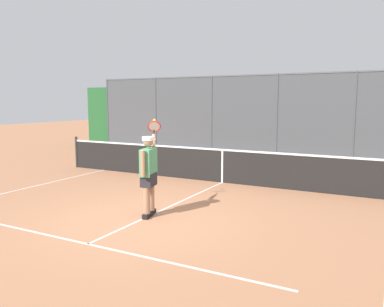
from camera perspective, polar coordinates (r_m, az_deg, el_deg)
The scene contains 5 objects.
ground_plane at distance 7.74m, azimuth -7.36°, elevation -9.58°, with size 60.00×60.00×0.00m, color #B27551.
court_line_markings at distance 6.41m, azimuth -17.17°, elevation -13.55°, with size 8.67×9.89×0.01m.
fence_backdrop at distance 16.61m, azimuth 12.96°, elevation 4.74°, with size 20.38×1.37×3.38m.
tennis_net at distance 10.97m, azimuth 4.50°, elevation -1.74°, with size 11.14×0.09×1.07m.
tennis_player at distance 7.74m, azimuth -6.38°, elevation -2.43°, with size 0.69×1.28×1.90m.
Camera 1 is at (-4.29, 6.01, 2.29)m, focal length 36.29 mm.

